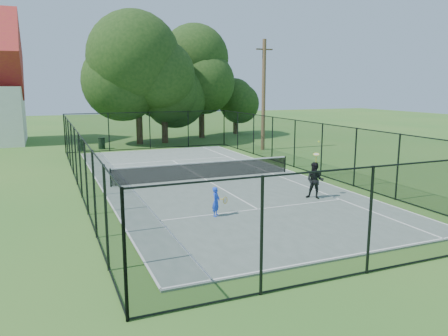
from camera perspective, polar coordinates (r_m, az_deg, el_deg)
name	(u,v)px	position (r m, az deg, el deg)	size (l,w,h in m)	color
ground	(205,180)	(23.78, -2.53, -1.58)	(120.00, 120.00, 0.00)	#2F6522
tennis_court	(205,180)	(23.77, -2.53, -1.51)	(11.00, 24.00, 0.06)	slate
tennis_net	(205,170)	(23.66, -2.54, -0.22)	(10.08, 0.08, 0.95)	black
fence	(205,153)	(23.51, -2.56, 1.99)	(13.10, 26.10, 3.00)	black
tree_near_left	(137,70)	(39.03, -11.25, 12.40)	(7.91, 7.91, 10.32)	#332114
tree_near_mid	(164,88)	(39.48, -7.87, 10.29)	(6.02, 6.02, 7.87)	#332114
tree_near_right	(201,76)	(43.19, -2.99, 11.87)	(6.79, 6.79, 9.36)	#332114
tree_far_right	(236,101)	(46.85, 1.55, 8.76)	(4.26, 4.26, 5.63)	#332114
trash_bin_left	(80,145)	(36.20, -18.25, 2.89)	(0.58, 0.58, 0.95)	black
trash_bin_right	(102,143)	(36.77, -15.69, 3.14)	(0.58, 0.58, 0.94)	black
utility_pole	(264,95)	(34.81, 5.19, 9.50)	(1.40, 0.30, 8.59)	#4C3823
player_blue	(216,202)	(16.94, -1.03, -4.41)	(0.83, 0.50, 1.16)	blue
player_black	(315,180)	(19.92, 11.81, -1.60)	(1.01, 1.01, 2.54)	black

